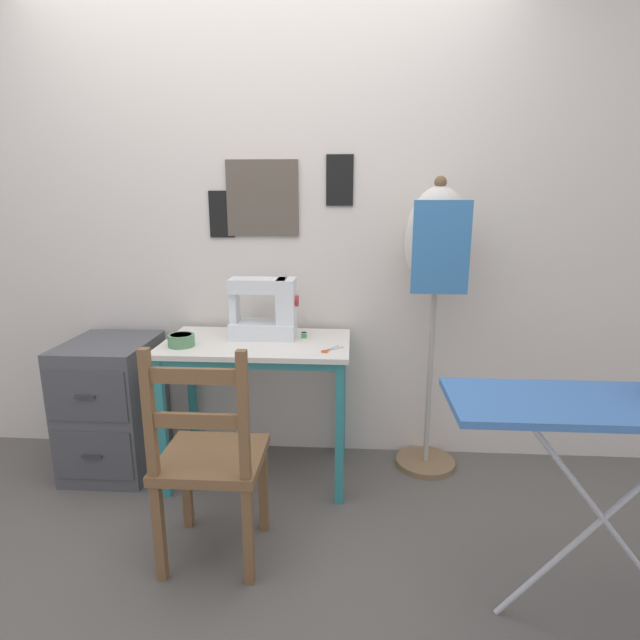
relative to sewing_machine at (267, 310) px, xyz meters
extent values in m
plane|color=#5B5651|center=(-0.04, -0.35, -0.88)|extent=(14.00, 14.00, 0.00)
cube|color=silver|center=(-0.04, 0.25, 0.39)|extent=(10.00, 0.05, 2.55)
cube|color=brown|center=(-0.05, 0.22, 0.55)|extent=(0.38, 0.02, 0.39)
cube|color=black|center=(-0.27, 0.22, 0.47)|extent=(0.13, 0.01, 0.24)
cube|color=black|center=(0.36, 0.22, 0.64)|extent=(0.14, 0.01, 0.26)
cube|color=silver|center=(-0.04, -0.08, -0.16)|extent=(0.93, 0.53, 0.02)
cube|color=teal|center=(-0.04, -0.31, -0.19)|extent=(0.85, 0.03, 0.04)
cube|color=teal|center=(-0.47, -0.31, -0.52)|extent=(0.04, 0.04, 0.71)
cube|color=teal|center=(0.38, -0.31, -0.52)|extent=(0.04, 0.04, 0.71)
cube|color=teal|center=(-0.47, 0.15, -0.52)|extent=(0.04, 0.04, 0.71)
cube|color=teal|center=(0.38, 0.15, -0.52)|extent=(0.04, 0.04, 0.71)
cube|color=white|center=(-0.02, 0.00, -0.10)|extent=(0.33, 0.18, 0.08)
cube|color=white|center=(0.10, 0.00, 0.05)|extent=(0.09, 0.16, 0.22)
cube|color=white|center=(-0.04, 0.00, 0.12)|extent=(0.28, 0.14, 0.07)
cube|color=white|center=(-0.17, 0.00, 0.01)|extent=(0.04, 0.10, 0.15)
cylinder|color=#B22D2D|center=(0.15, 0.00, 0.05)|extent=(0.02, 0.06, 0.06)
cylinder|color=#99999E|center=(0.10, 0.00, 0.17)|extent=(0.01, 0.01, 0.02)
cylinder|color=#56895B|center=(-0.39, -0.19, -0.12)|extent=(0.13, 0.13, 0.06)
cylinder|color=#2F4B32|center=(-0.39, -0.19, -0.09)|extent=(0.10, 0.10, 0.01)
cube|color=silver|center=(0.34, -0.18, -0.14)|extent=(0.06, 0.09, 0.00)
cube|color=silver|center=(0.35, -0.19, -0.14)|extent=(0.08, 0.08, 0.00)
torus|color=#DB511E|center=(0.31, -0.24, -0.14)|extent=(0.03, 0.03, 0.01)
torus|color=#DB511E|center=(0.30, -0.24, -0.14)|extent=(0.03, 0.03, 0.01)
cylinder|color=green|center=(0.19, -0.01, -0.13)|extent=(0.03, 0.03, 0.03)
cylinder|color=beige|center=(0.19, -0.01, -0.11)|extent=(0.03, 0.03, 0.00)
cylinder|color=beige|center=(0.19, -0.01, -0.14)|extent=(0.03, 0.03, 0.00)
cube|color=brown|center=(-0.11, -0.69, -0.45)|extent=(0.40, 0.38, 0.04)
cube|color=brown|center=(-0.28, -0.53, -0.68)|extent=(0.04, 0.04, 0.41)
cube|color=brown|center=(0.06, -0.53, -0.68)|extent=(0.04, 0.04, 0.41)
cube|color=brown|center=(-0.28, -0.85, -0.68)|extent=(0.04, 0.04, 0.41)
cube|color=brown|center=(0.06, -0.85, -0.68)|extent=(0.04, 0.04, 0.41)
cube|color=brown|center=(-0.28, -0.85, -0.19)|extent=(0.04, 0.04, 0.48)
cube|color=brown|center=(0.06, -0.85, -0.19)|extent=(0.04, 0.04, 0.48)
cube|color=brown|center=(-0.11, -0.85, -0.05)|extent=(0.34, 0.02, 0.06)
cube|color=brown|center=(-0.11, -0.85, -0.22)|extent=(0.34, 0.02, 0.06)
cube|color=#4C4C51|center=(-0.83, -0.05, -0.53)|extent=(0.43, 0.49, 0.71)
cube|color=#46464B|center=(-0.83, -0.30, -0.37)|extent=(0.40, 0.01, 0.26)
cube|color=#333338|center=(-0.83, -0.31, -0.37)|extent=(0.10, 0.01, 0.02)
cube|color=#46464B|center=(-0.83, -0.30, -0.68)|extent=(0.40, 0.01, 0.26)
cube|color=#333338|center=(-0.83, -0.31, -0.68)|extent=(0.10, 0.01, 0.02)
cylinder|color=#846647|center=(0.85, 0.07, -0.87)|extent=(0.32, 0.32, 0.03)
cylinder|color=#ADA89E|center=(0.85, 0.07, -0.34)|extent=(0.03, 0.03, 1.01)
ellipsoid|color=beige|center=(0.85, 0.07, 0.35)|extent=(0.32, 0.23, 0.53)
sphere|color=brown|center=(0.85, 0.07, 0.63)|extent=(0.06, 0.06, 0.06)
cube|color=teal|center=(0.85, -0.05, 0.32)|extent=(0.27, 0.01, 0.44)
cube|color=#3D6BAD|center=(1.27, -0.94, -0.08)|extent=(1.06, 0.36, 0.02)
cylinder|color=#B7B7BC|center=(1.27, -0.94, -0.49)|extent=(0.65, 0.02, 0.80)
cylinder|color=#B7B7BC|center=(1.27, -0.94, -0.49)|extent=(0.65, 0.02, 0.80)
camera|label=1|loc=(0.43, -2.45, 0.55)|focal=28.00mm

